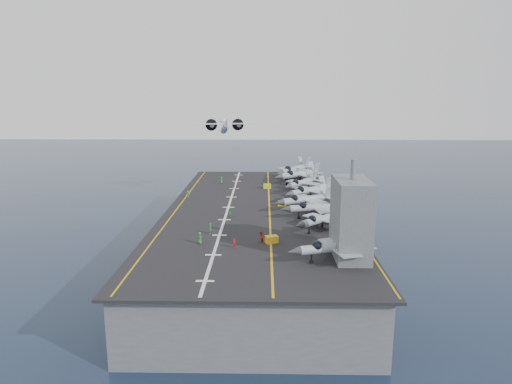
{
  "coord_description": "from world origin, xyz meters",
  "views": [
    {
      "loc": [
        1.85,
        -96.69,
        35.01
      ],
      "look_at": [
        0.0,
        4.0,
        13.0
      ],
      "focal_mm": 32.0,
      "sensor_mm": 36.0,
      "label": 1
    }
  ],
  "objects_px": {
    "fighter_jet_0": "(335,246)",
    "transport_plane": "(225,128)",
    "tow_cart_a": "(272,239)",
    "island_superstructure": "(351,209)"
  },
  "relations": [
    {
      "from": "fighter_jet_0",
      "to": "tow_cart_a",
      "type": "relative_size",
      "value": 6.52
    },
    {
      "from": "tow_cart_a",
      "to": "fighter_jet_0",
      "type": "bearing_deg",
      "value": -41.8
    },
    {
      "from": "fighter_jet_0",
      "to": "transport_plane",
      "type": "bearing_deg",
      "value": 104.99
    },
    {
      "from": "island_superstructure",
      "to": "transport_plane",
      "type": "relative_size",
      "value": 0.62
    },
    {
      "from": "island_superstructure",
      "to": "tow_cart_a",
      "type": "distance_m",
      "value": 15.01
    },
    {
      "from": "island_superstructure",
      "to": "tow_cart_a",
      "type": "xyz_separation_m",
      "value": [
        -11.88,
        6.06,
        -6.9
      ]
    },
    {
      "from": "fighter_jet_0",
      "to": "transport_plane",
      "type": "height_order",
      "value": "transport_plane"
    },
    {
      "from": "tow_cart_a",
      "to": "island_superstructure",
      "type": "bearing_deg",
      "value": -27.04
    },
    {
      "from": "tow_cart_a",
      "to": "transport_plane",
      "type": "xyz_separation_m",
      "value": [
        -14.26,
        79.52,
        12.6
      ]
    },
    {
      "from": "island_superstructure",
      "to": "tow_cart_a",
      "type": "height_order",
      "value": "island_superstructure"
    }
  ]
}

